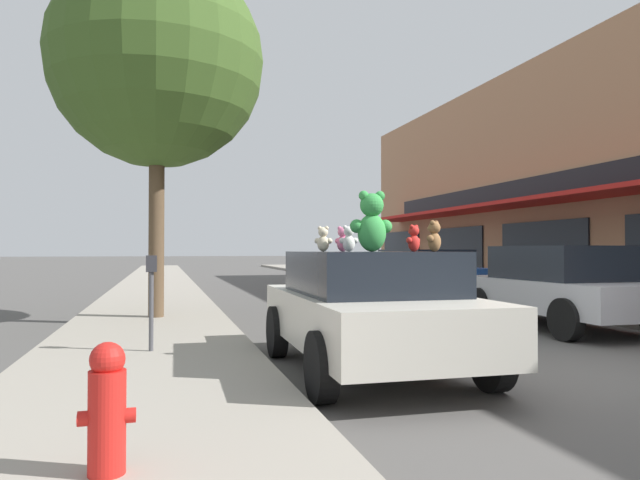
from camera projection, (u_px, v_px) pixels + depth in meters
ground_plane at (580, 373)px, 6.94m from camera, size 260.00×260.00×0.00m
sidewalk_near at (139, 395)px, 5.57m from camera, size 2.96×90.00×0.15m
plush_art_car at (369, 307)px, 6.99m from camera, size 2.13×4.04×1.48m
teddy_bear_giant at (372, 222)px, 6.96m from camera, size 0.54×0.33×0.74m
teddy_bear_cream at (323, 239)px, 7.54m from camera, size 0.25×0.21×0.34m
teddy_bear_brown at (434, 237)px, 6.63m from camera, size 0.26×0.24×0.36m
teddy_bear_red at (414, 239)px, 6.95m from camera, size 0.24×0.20×0.33m
teddy_bear_pink at (343, 239)px, 7.60m from camera, size 0.22×0.23×0.34m
teddy_bear_white at (349, 239)px, 7.41m from camera, size 0.26×0.18×0.34m
parked_car_far_center at (560, 285)px, 10.83m from camera, size 2.07×4.20×1.57m
parked_car_far_right at (424, 273)px, 16.48m from camera, size 2.11×4.72×1.51m
street_tree at (157, 62)px, 11.51m from camera, size 4.28×4.28×7.29m
fire_hydrant at (107, 408)px, 3.42m from camera, size 0.33×0.22×0.79m
parking_meter at (151, 290)px, 7.58m from camera, size 0.14×0.10×1.27m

